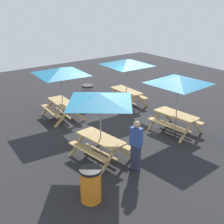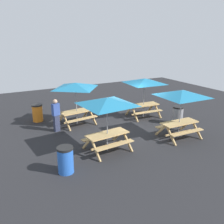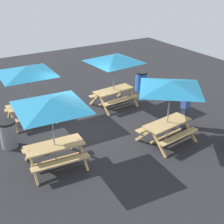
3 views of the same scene
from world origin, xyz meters
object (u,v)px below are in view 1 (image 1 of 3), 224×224
at_px(picnic_table_2, 179,84).
at_px(picnic_table_3, 100,103).
at_px(trash_bin_orange, 91,185).
at_px(trash_bin_gray, 88,94).
at_px(person_standing, 136,144).
at_px(picnic_table_1, 127,66).
at_px(picnic_table_0, 61,75).

distance_m(picnic_table_2, picnic_table_3, 3.63).
relative_size(picnic_table_2, trash_bin_orange, 2.88).
distance_m(trash_bin_gray, person_standing, 6.51).
xyz_separation_m(picnic_table_2, trash_bin_orange, (1.74, -5.16, -1.49)).
xyz_separation_m(trash_bin_gray, trash_bin_orange, (6.65, -4.09, 0.00)).
height_order(picnic_table_2, person_standing, picnic_table_2).
height_order(picnic_table_3, trash_bin_gray, picnic_table_3).
height_order(picnic_table_1, picnic_table_2, same).
bearing_deg(picnic_table_2, picnic_table_0, -147.94).
bearing_deg(picnic_table_3, trash_bin_orange, -48.21).
bearing_deg(person_standing, picnic_table_3, 4.19).
bearing_deg(person_standing, trash_bin_gray, -34.71).
distance_m(picnic_table_0, person_standing, 5.32).
bearing_deg(picnic_table_1, trash_bin_gray, -129.35).
bearing_deg(picnic_table_0, trash_bin_gray, 120.62).
xyz_separation_m(picnic_table_1, trash_bin_gray, (-1.27, -1.46, -1.49)).
distance_m(picnic_table_3, person_standing, 1.74).
bearing_deg(picnic_table_2, person_standing, -73.39).
bearing_deg(picnic_table_3, picnic_table_0, 163.39).
bearing_deg(picnic_table_3, picnic_table_2, 82.44).
distance_m(picnic_table_1, picnic_table_3, 5.40).
relative_size(picnic_table_0, person_standing, 1.69).
xyz_separation_m(trash_bin_gray, person_standing, (6.15, -2.09, 0.39)).
height_order(picnic_table_1, trash_bin_orange, picnic_table_1).
distance_m(picnic_table_1, picnic_table_2, 3.66).
distance_m(picnic_table_0, picnic_table_3, 3.99).
xyz_separation_m(picnic_table_1, picnic_table_2, (3.64, -0.38, 0.00)).
distance_m(picnic_table_2, person_standing, 3.57).
relative_size(picnic_table_2, trash_bin_gray, 2.88).
bearing_deg(trash_bin_orange, picnic_table_1, 134.16).
height_order(picnic_table_0, trash_bin_orange, picnic_table_0).
xyz_separation_m(picnic_table_0, trash_bin_gray, (-0.95, 1.90, -1.49)).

